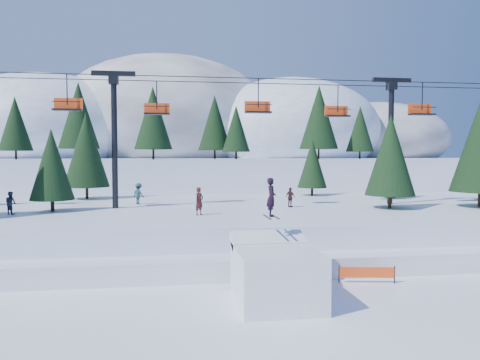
{
  "coord_description": "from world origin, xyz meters",
  "views": [
    {
      "loc": [
        -4.64,
        -18.2,
        6.48
      ],
      "look_at": [
        -1.18,
        6.0,
        5.2
      ],
      "focal_mm": 35.0,
      "sensor_mm": 36.0,
      "label": 1
    }
  ],
  "objects": [
    {
      "name": "ground",
      "position": [
        0.0,
        0.0,
        0.0
      ],
      "size": [
        160.0,
        160.0,
        0.0
      ],
      "primitive_type": "plane",
      "color": "white",
      "rests_on": "ground"
    },
    {
      "name": "mid_shelf",
      "position": [
        0.0,
        18.0,
        1.25
      ],
      "size": [
        70.0,
        22.0,
        2.5
      ],
      "primitive_type": "cube",
      "color": "white",
      "rests_on": "ground"
    },
    {
      "name": "berm",
      "position": [
        0.0,
        8.0,
        0.55
      ],
      "size": [
        70.0,
        6.0,
        1.1
      ],
      "primitive_type": "cube",
      "color": "white",
      "rests_on": "ground"
    },
    {
      "name": "mountain_ridge",
      "position": [
        -5.1,
        73.36,
        9.64
      ],
      "size": [
        119.0,
        60.32,
        26.46
      ],
      "color": "white",
      "rests_on": "ground"
    },
    {
      "name": "jump_kicker",
      "position": [
        -0.2,
        1.73,
        1.31
      ],
      "size": [
        3.51,
        4.79,
        5.44
      ],
      "color": "white",
      "rests_on": "ground"
    },
    {
      "name": "chairlift",
      "position": [
        0.86,
        18.05,
        9.32
      ],
      "size": [
        46.0,
        3.21,
        10.28
      ],
      "color": "black",
      "rests_on": "mid_shelf"
    },
    {
      "name": "conifer_stand",
      "position": [
        2.87,
        18.82,
        6.98
      ],
      "size": [
        64.21,
        16.77,
        9.71
      ],
      "color": "black",
      "rests_on": "mid_shelf"
    },
    {
      "name": "distant_skiers",
      "position": [
        -6.51,
        17.28,
        3.34
      ],
      "size": [
        20.74,
        8.71,
        1.87
      ],
      "color": "#4D1E1B",
      "rests_on": "mid_shelf"
    },
    {
      "name": "banner_near",
      "position": [
        5.05,
        4.08,
        0.54
      ],
      "size": [
        2.82,
        0.54,
        0.9
      ],
      "color": "black",
      "rests_on": "ground"
    },
    {
      "name": "banner_far",
      "position": [
        12.08,
        5.52,
        0.54
      ],
      "size": [
        2.83,
        0.45,
        0.9
      ],
      "color": "black",
      "rests_on": "ground"
    }
  ]
}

